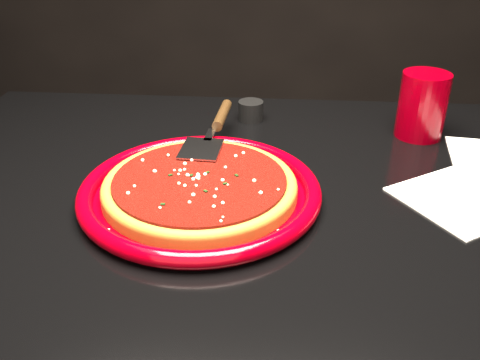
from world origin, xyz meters
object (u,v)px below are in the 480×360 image
cup (422,105)px  ramekin (251,111)px  table (247,346)px  plate (200,191)px  pizza_server (214,129)px

cup → ramekin: size_ratio=2.42×
cup → ramekin: bearing=170.4°
table → plate: 0.40m
plate → cup: (0.39, 0.27, 0.05)m
cup → plate: bearing=-145.0°
pizza_server → ramekin: bearing=73.7°
table → ramekin: ramekin is taller
pizza_server → cup: size_ratio=2.26×
pizza_server → ramekin: 0.17m
table → pizza_server: bearing=122.5°
plate → ramekin: 0.33m
plate → ramekin: (0.06, 0.33, 0.01)m
pizza_server → cup: bearing=18.5°
plate → ramekin: size_ratio=7.26×
table → pizza_server: size_ratio=4.22×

